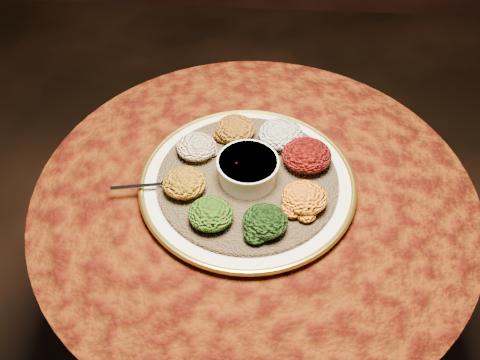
{
  "coord_description": "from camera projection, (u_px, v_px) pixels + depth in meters",
  "views": [
    {
      "loc": [
        0.02,
        -0.74,
        1.61
      ],
      "look_at": [
        -0.03,
        0.02,
        0.76
      ],
      "focal_mm": 40.0,
      "sensor_mm": 36.0,
      "label": 1
    }
  ],
  "objects": [
    {
      "name": "injera",
      "position": [
        248.0,
        180.0,
        1.15
      ],
      "size": [
        0.42,
        0.42,
        0.01
      ],
      "primitive_type": "cylinder",
      "rotation": [
        0.0,
        0.0,
        -0.07
      ],
      "color": "brown",
      "rests_on": "platter"
    },
    {
      "name": "portion_kitfo",
      "position": [
        307.0,
        155.0,
        1.15
      ],
      "size": [
        0.11,
        0.1,
        0.05
      ],
      "primitive_type": "ellipsoid",
      "color": "black",
      "rests_on": "injera"
    },
    {
      "name": "portion_shiro",
      "position": [
        235.0,
        129.0,
        1.22
      ],
      "size": [
        0.09,
        0.09,
        0.04
      ],
      "primitive_type": "ellipsoid",
      "color": "#894810",
      "rests_on": "injera"
    },
    {
      "name": "portion_gomen",
      "position": [
        265.0,
        221.0,
        1.04
      ],
      "size": [
        0.09,
        0.09,
        0.04
      ],
      "primitive_type": "ellipsoid",
      "color": "black",
      "rests_on": "injera"
    },
    {
      "name": "stew_bowl",
      "position": [
        248.0,
        168.0,
        1.12
      ],
      "size": [
        0.13,
        0.13,
        0.05
      ],
      "color": "silver",
      "rests_on": "injera"
    },
    {
      "name": "portion_ayib",
      "position": [
        281.0,
        134.0,
        1.2
      ],
      "size": [
        0.1,
        0.1,
        0.05
      ],
      "primitive_type": "ellipsoid",
      "color": "beige",
      "rests_on": "injera"
    },
    {
      "name": "portion_kik",
      "position": [
        185.0,
        183.0,
        1.11
      ],
      "size": [
        0.09,
        0.09,
        0.04
      ],
      "primitive_type": "ellipsoid",
      "color": "#A86B0E",
      "rests_on": "injera"
    },
    {
      "name": "spoon",
      "position": [
        165.0,
        184.0,
        1.13
      ],
      "size": [
        0.14,
        0.04,
        0.01
      ],
      "rotation": [
        0.0,
        0.0,
        -2.96
      ],
      "color": "silver",
      "rests_on": "injera"
    },
    {
      "name": "platter",
      "position": [
        248.0,
        183.0,
        1.16
      ],
      "size": [
        0.49,
        0.49,
        0.02
      ],
      "rotation": [
        0.0,
        0.0,
        0.09
      ],
      "color": "white",
      "rests_on": "table"
    },
    {
      "name": "table",
      "position": [
        253.0,
        242.0,
        1.29
      ],
      "size": [
        0.96,
        0.96,
        0.73
      ],
      "color": "black",
      "rests_on": "ground"
    },
    {
      "name": "portion_mixveg",
      "position": [
        211.0,
        214.0,
        1.05
      ],
      "size": [
        0.09,
        0.09,
        0.04
      ],
      "primitive_type": "ellipsoid",
      "color": "#9E230A",
      "rests_on": "injera"
    },
    {
      "name": "portion_tikil",
      "position": [
        304.0,
        198.0,
        1.08
      ],
      "size": [
        0.09,
        0.09,
        0.04
      ],
      "primitive_type": "ellipsoid",
      "color": "#AE820E",
      "rests_on": "injera"
    },
    {
      "name": "portion_timatim",
      "position": [
        196.0,
        147.0,
        1.18
      ],
      "size": [
        0.09,
        0.08,
        0.04
      ],
      "primitive_type": "ellipsoid",
      "color": "maroon",
      "rests_on": "injera"
    }
  ]
}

